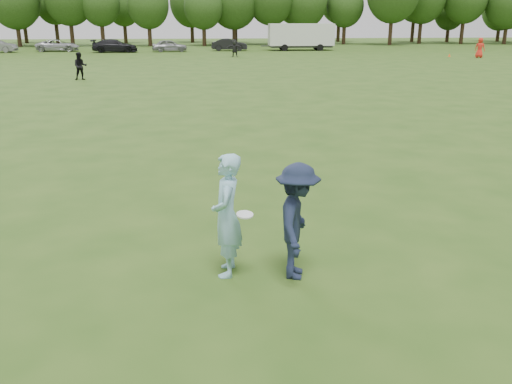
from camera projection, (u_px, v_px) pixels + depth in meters
ground at (313, 266)px, 9.21m from camera, size 200.00×200.00×0.00m
thrower at (227, 216)px, 8.65m from camera, size 0.56×0.79×2.02m
defender at (297, 221)px, 8.58m from camera, size 0.98×1.36×1.90m
player_far_a at (80, 66)px, 35.88m from camera, size 0.99×0.84×1.80m
player_far_c at (480, 48)px, 55.18m from camera, size 1.16×1.12×2.00m
player_far_d at (235, 48)px, 56.40m from camera, size 1.76×0.90×1.81m
car_c at (58, 45)px, 65.35m from camera, size 5.15×2.64×1.39m
car_d at (115, 46)px, 63.51m from camera, size 5.23×2.16×1.51m
car_e at (170, 46)px, 64.79m from camera, size 4.35×2.20×1.42m
car_f at (230, 45)px, 66.56m from camera, size 4.50×1.94×1.44m
field_cone at (449, 55)px, 57.02m from camera, size 0.28×0.28×0.30m
disc_in_play at (245, 215)px, 8.48m from camera, size 0.33×0.33×0.07m
cargo_trailer at (301, 36)px, 67.08m from camera, size 9.00×2.75×3.20m
treeline at (233, 1)px, 80.34m from camera, size 130.35×18.39×11.74m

